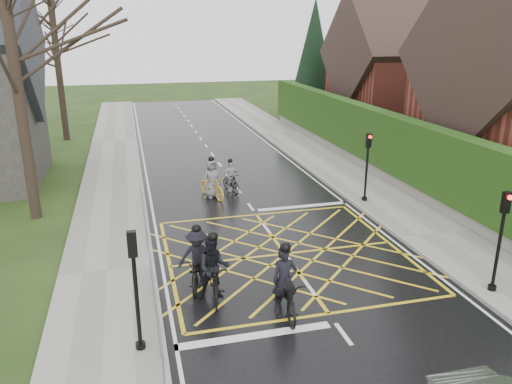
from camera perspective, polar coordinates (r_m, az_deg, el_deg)
name	(u,v)px	position (r m, az deg, el deg)	size (l,w,h in m)	color
ground	(285,254)	(17.66, 3.32, -7.08)	(120.00, 120.00, 0.00)	black
road	(285,254)	(17.66, 3.32, -7.07)	(9.00, 80.00, 0.01)	black
sidewalk_right	(436,235)	(20.16, 19.85, -4.66)	(3.00, 80.00, 0.15)	gray
sidewalk_left	(107,272)	(16.95, -16.63, -8.73)	(3.00, 80.00, 0.15)	gray
stone_wall	(397,181)	(25.73, 15.83, 1.26)	(0.50, 38.00, 0.70)	slate
hedge	(400,146)	(25.30, 16.17, 5.06)	(0.90, 38.00, 2.80)	#173E11
house_far	(404,75)	(38.74, 16.61, 12.74)	(9.80, 8.80, 10.30)	brown
conifer	(314,60)	(44.16, 6.62, 14.75)	(4.60, 4.60, 10.00)	black
tree_near	(7,18)	(21.57, -26.54, 17.39)	(9.24, 9.24, 11.44)	black
tree_mid	(17,6)	(29.64, -25.67, 18.63)	(10.08, 10.08, 12.48)	black
tree_far	(54,34)	(37.44, -22.06, 16.39)	(8.40, 8.40, 10.40)	black
railing_south	(155,302)	(13.50, -11.42, -12.20)	(0.05, 5.04, 1.03)	slate
railing_north	(143,207)	(20.34, -12.75, -1.65)	(0.05, 6.04, 1.03)	slate
traffic_light_ne	(367,168)	(22.62, 12.54, 2.69)	(0.24, 0.31, 3.21)	black
traffic_light_se	(499,243)	(16.01, 26.06, -5.27)	(0.24, 0.31, 3.21)	black
traffic_light_sw	(136,293)	(12.19, -13.53, -11.12)	(0.24, 0.31, 3.21)	black
cyclist_rear	(285,291)	(13.95, 3.37, -11.22)	(0.88, 2.20, 2.10)	black
cyclist_back	(214,274)	(14.62, -4.81, -9.33)	(1.01, 2.14, 2.08)	black
cyclist_mid	(198,264)	(15.40, -6.65, -8.14)	(1.32, 2.17, 2.00)	black
cyclist_front	(231,180)	(24.05, -2.90, 1.41)	(0.95, 1.70, 1.64)	black
cyclist_lead	(212,183)	(23.28, -5.04, 0.98)	(1.37, 2.13, 1.96)	gold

